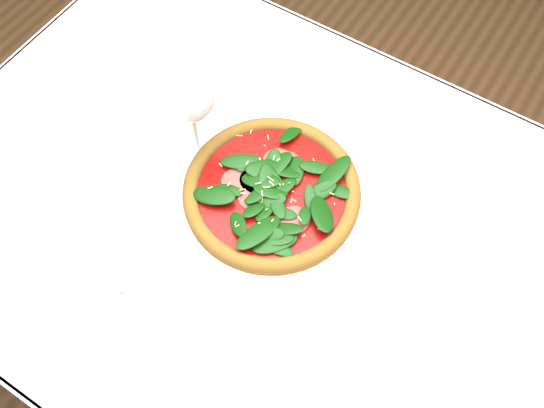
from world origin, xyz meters
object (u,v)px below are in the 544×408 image
Objects in this scene: pizza at (272,190)px; napkin at (138,276)px; plate at (272,196)px; wine_glass at (187,91)px.

pizza is 0.24m from napkin.
wine_glass is (-0.15, 0.01, 0.15)m from plate.
pizza reaches higher than napkin.
wine_glass is (-0.15, 0.01, 0.13)m from pizza.
plate is at bearing 67.28° from napkin.
plate is at bearing 45.00° from pizza.
wine_glass is at bearing 104.11° from napkin.
napkin is at bearing -112.72° from plate.
pizza is at bearing 67.28° from napkin.
pizza is at bearing -135.00° from plate.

